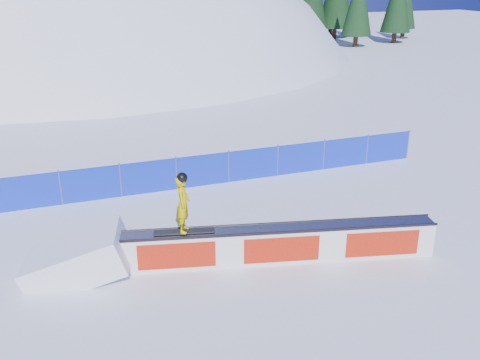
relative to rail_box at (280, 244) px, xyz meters
name	(u,v)px	position (x,y,z in m)	size (l,w,h in m)	color
ground	(181,250)	(-2.38, 1.52, -0.51)	(160.00, 160.00, 0.00)	white
snow_hill	(92,220)	(-2.38, 43.52, -18.51)	(64.00, 64.00, 64.00)	white
safety_fence	(149,177)	(-2.38, 6.02, 0.09)	(22.05, 0.05, 1.30)	#112DC4
rail_box	(280,244)	(0.00, 0.00, 0.00)	(8.49, 2.58, 1.03)	white
snow_ramp	(79,273)	(-5.22, 1.25, -0.51)	(2.56, 1.71, 0.96)	white
snowboarder	(183,203)	(-2.50, 0.60, 1.34)	(1.62, 0.66, 1.66)	black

